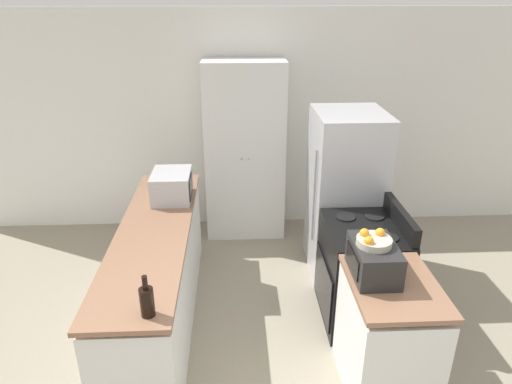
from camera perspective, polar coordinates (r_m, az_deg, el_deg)
wall_back at (r=5.52m, az=-0.77°, el=8.63°), size 7.00×0.06×2.60m
counter_left at (r=4.15m, az=-12.16°, el=-10.42°), size 0.60×2.49×0.92m
counter_right at (r=3.58m, az=16.03°, el=-17.17°), size 0.60×0.79×0.92m
pantry_cabinet at (r=5.32m, az=-1.42°, el=5.07°), size 0.92×0.50×2.07m
stove at (r=4.19m, az=12.98°, el=-9.79°), size 0.66×0.78×1.08m
refrigerator at (r=4.71m, az=11.04°, el=-0.34°), size 0.70×0.79×1.70m
microwave at (r=4.40m, az=-10.46°, el=0.78°), size 0.37×0.45×0.27m
wine_bottle at (r=2.91m, az=-13.48°, el=-13.10°), size 0.09×0.09×0.28m
toaster_oven at (r=3.29m, az=14.48°, el=-8.22°), size 0.30×0.45×0.24m
fruit_bowl at (r=3.21m, az=14.46°, el=-5.87°), size 0.24×0.24×0.10m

